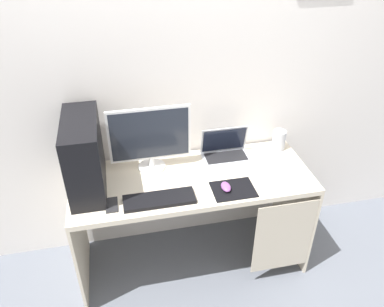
# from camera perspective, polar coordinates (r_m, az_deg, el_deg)

# --- Properties ---
(ground_plane) EXTENTS (8.00, 8.00, 0.00)m
(ground_plane) POSITION_cam_1_polar(r_m,az_deg,el_deg) (2.96, 0.00, -15.19)
(ground_plane) COLOR slate
(wall_back) EXTENTS (4.00, 0.05, 2.60)m
(wall_back) POSITION_cam_1_polar(r_m,az_deg,el_deg) (2.47, -1.64, 11.51)
(wall_back) COLOR silver
(wall_back) RESTS_ON ground_plane
(desk) EXTENTS (1.53, 0.60, 0.75)m
(desk) POSITION_cam_1_polar(r_m,az_deg,el_deg) (2.54, 0.50, -6.27)
(desk) COLOR beige
(desk) RESTS_ON ground_plane
(pc_tower) EXTENTS (0.20, 0.49, 0.46)m
(pc_tower) POSITION_cam_1_polar(r_m,az_deg,el_deg) (2.33, -15.66, -0.26)
(pc_tower) COLOR black
(pc_tower) RESTS_ON desk
(monitor) EXTENTS (0.52, 0.18, 0.44)m
(monitor) POSITION_cam_1_polar(r_m,az_deg,el_deg) (2.42, -6.24, 2.30)
(monitor) COLOR white
(monitor) RESTS_ON desk
(laptop) EXTENTS (0.32, 0.21, 0.21)m
(laptop) POSITION_cam_1_polar(r_m,az_deg,el_deg) (2.62, 5.00, 0.23)
(laptop) COLOR #B7BCC6
(laptop) RESTS_ON desk
(speaker) EXTENTS (0.09, 0.09, 0.14)m
(speaker) POSITION_cam_1_polar(r_m,az_deg,el_deg) (2.76, 12.72, 1.97)
(speaker) COLOR #B7BCC6
(speaker) RESTS_ON desk
(keyboard) EXTENTS (0.42, 0.14, 0.02)m
(keyboard) POSITION_cam_1_polar(r_m,az_deg,el_deg) (2.27, -4.86, -6.80)
(keyboard) COLOR black
(keyboard) RESTS_ON desk
(mousepad) EXTENTS (0.26, 0.20, 0.00)m
(mousepad) POSITION_cam_1_polar(r_m,az_deg,el_deg) (2.36, 6.14, -5.31)
(mousepad) COLOR black
(mousepad) RESTS_ON desk
(mouse_left) EXTENTS (0.06, 0.10, 0.03)m
(mouse_left) POSITION_cam_1_polar(r_m,az_deg,el_deg) (2.35, 5.04, -4.94)
(mouse_left) COLOR #8C4C99
(mouse_left) RESTS_ON mousepad
(cell_phone) EXTENTS (0.07, 0.13, 0.01)m
(cell_phone) POSITION_cam_1_polar(r_m,az_deg,el_deg) (2.28, -11.79, -7.47)
(cell_phone) COLOR #232326
(cell_phone) RESTS_ON desk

